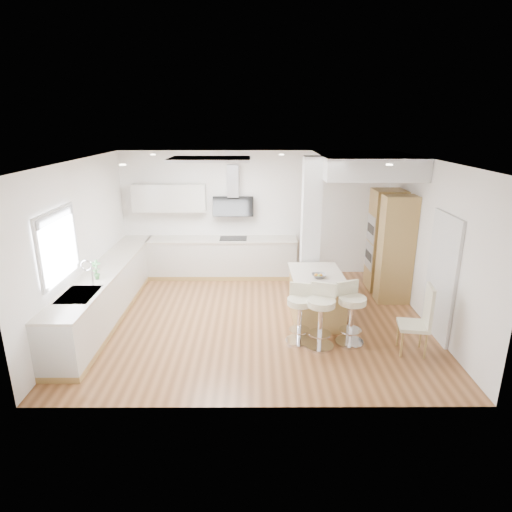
{
  "coord_description": "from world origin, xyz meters",
  "views": [
    {
      "loc": [
        -0.02,
        -7.01,
        3.42
      ],
      "look_at": [
        0.0,
        0.4,
        1.06
      ],
      "focal_mm": 30.0,
      "sensor_mm": 36.0,
      "label": 1
    }
  ],
  "objects_px": {
    "bar_stool_c": "(351,310)",
    "dining_chair": "(421,318)",
    "peninsula": "(316,296)",
    "bar_stool_a": "(300,311)",
    "bar_stool_b": "(321,313)"
  },
  "relations": [
    {
      "from": "bar_stool_c",
      "to": "dining_chair",
      "type": "distance_m",
      "value": 1.03
    },
    {
      "from": "bar_stool_c",
      "to": "peninsula",
      "type": "bearing_deg",
      "value": 92.56
    },
    {
      "from": "peninsula",
      "to": "dining_chair",
      "type": "bearing_deg",
      "value": -42.39
    },
    {
      "from": "peninsula",
      "to": "bar_stool_a",
      "type": "bearing_deg",
      "value": -115.25
    },
    {
      "from": "bar_stool_b",
      "to": "dining_chair",
      "type": "xyz_separation_m",
      "value": [
        1.47,
        -0.21,
        0.02
      ]
    },
    {
      "from": "peninsula",
      "to": "dining_chair",
      "type": "xyz_separation_m",
      "value": [
        1.4,
        -1.22,
        0.17
      ]
    },
    {
      "from": "peninsula",
      "to": "bar_stool_a",
      "type": "relative_size",
      "value": 1.45
    },
    {
      "from": "bar_stool_b",
      "to": "bar_stool_c",
      "type": "xyz_separation_m",
      "value": [
        0.49,
        0.11,
        -0.01
      ]
    },
    {
      "from": "peninsula",
      "to": "bar_stool_c",
      "type": "relative_size",
      "value": 1.38
    },
    {
      "from": "bar_stool_a",
      "to": "dining_chair",
      "type": "relative_size",
      "value": 0.87
    },
    {
      "from": "peninsula",
      "to": "bar_stool_c",
      "type": "xyz_separation_m",
      "value": [
        0.42,
        -0.9,
        0.14
      ]
    },
    {
      "from": "peninsula",
      "to": "bar_stool_a",
      "type": "height_order",
      "value": "bar_stool_a"
    },
    {
      "from": "bar_stool_a",
      "to": "bar_stool_c",
      "type": "relative_size",
      "value": 0.95
    },
    {
      "from": "peninsula",
      "to": "bar_stool_b",
      "type": "bearing_deg",
      "value": -95.37
    },
    {
      "from": "bar_stool_a",
      "to": "bar_stool_b",
      "type": "bearing_deg",
      "value": -14.7
    }
  ]
}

